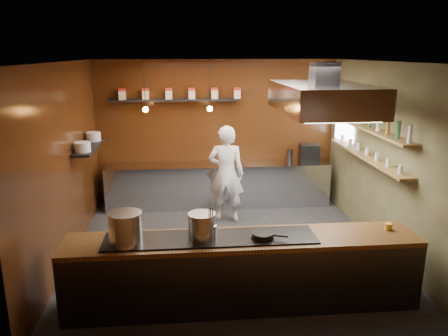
{
  "coord_description": "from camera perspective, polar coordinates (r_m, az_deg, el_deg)",
  "views": [
    {
      "loc": [
        -0.7,
        -6.54,
        3.14
      ],
      "look_at": [
        -0.05,
        0.4,
        1.28
      ],
      "focal_mm": 35.0,
      "sensor_mm": 36.0,
      "label": 1
    }
  ],
  "objects": [
    {
      "name": "plate_shelf",
      "position": [
        7.88,
        -17.26,
        2.61
      ],
      "size": [
        0.3,
        1.4,
        0.04
      ],
      "primitive_type": "cube",
      "color": "black",
      "rests_on": "left_wall"
    },
    {
      "name": "ceiling",
      "position": [
        6.58,
        0.78,
        13.71
      ],
      "size": [
        5.0,
        5.0,
        0.0
      ],
      "primitive_type": "plane",
      "rotation": [
        3.14,
        0.0,
        0.0
      ],
      "color": "silver",
      "rests_on": "back_wall"
    },
    {
      "name": "butter_jar",
      "position": [
        6.06,
        20.67,
        -7.15
      ],
      "size": [
        0.12,
        0.12,
        0.09
      ],
      "primitive_type": "cylinder",
      "rotation": [
        0.0,
        0.0,
        0.25
      ],
      "color": "gold",
      "rests_on": "pass_counter"
    },
    {
      "name": "stockpot_small",
      "position": [
        5.34,
        -2.88,
        -7.55
      ],
      "size": [
        0.41,
        0.41,
        0.32
      ],
      "primitive_type": "cylinder",
      "rotation": [
        0.0,
        0.0,
        -0.23
      ],
      "color": "silver",
      "rests_on": "pass_counter"
    },
    {
      "name": "bottle_shelf_lower",
      "position": [
        7.67,
        18.15,
        1.45
      ],
      "size": [
        0.26,
        2.8,
        0.04
      ],
      "primitive_type": "cube",
      "color": "olive",
      "rests_on": "right_wall"
    },
    {
      "name": "floor",
      "position": [
        7.29,
        0.69,
        -10.59
      ],
      "size": [
        5.0,
        5.0,
        0.0
      ],
      "primitive_type": "plane",
      "color": "black",
      "rests_on": "ground"
    },
    {
      "name": "storage_tins",
      "position": [
        8.94,
        -5.72,
        9.66
      ],
      "size": [
        2.43,
        0.13,
        0.22
      ],
      "color": "beige",
      "rests_on": "tin_shelf"
    },
    {
      "name": "pendant_left",
      "position": [
        8.33,
        -10.22,
        7.88
      ],
      "size": [
        0.1,
        0.1,
        0.95
      ],
      "color": "black",
      "rests_on": "ceiling"
    },
    {
      "name": "plate_stacks",
      "position": [
        7.86,
        -17.32,
        3.32
      ],
      "size": [
        0.26,
        1.16,
        0.16
      ],
      "color": "silver",
      "rests_on": "plate_shelf"
    },
    {
      "name": "back_wall",
      "position": [
        9.22,
        -0.9,
        4.67
      ],
      "size": [
        5.0,
        0.0,
        5.0
      ],
      "primitive_type": "plane",
      "rotation": [
        1.57,
        0.0,
        0.0
      ],
      "color": "#341209",
      "rests_on": "ground"
    },
    {
      "name": "right_wall",
      "position": [
        7.46,
        20.2,
        1.3
      ],
      "size": [
        0.0,
        5.0,
        5.0
      ],
      "primitive_type": "plane",
      "rotation": [
        1.57,
        0.0,
        -1.57
      ],
      "color": "#484229",
      "rests_on": "ground"
    },
    {
      "name": "bottle_shelf_upper",
      "position": [
        7.58,
        18.43,
        4.9
      ],
      "size": [
        0.26,
        2.8,
        0.04
      ],
      "primitive_type": "cube",
      "color": "olive",
      "rests_on": "right_wall"
    },
    {
      "name": "utensil_crock",
      "position": [
        5.33,
        -1.72,
        -8.37
      ],
      "size": [
        0.17,
        0.17,
        0.18
      ],
      "primitive_type": "cylinder",
      "rotation": [
        0.0,
        0.0,
        -0.27
      ],
      "color": "silver",
      "rests_on": "pass_counter"
    },
    {
      "name": "window_pane",
      "position": [
        8.91,
        15.52,
        6.38
      ],
      "size": [
        0.0,
        1.0,
        1.0
      ],
      "primitive_type": "plane",
      "rotation": [
        1.57,
        0.0,
        -1.57
      ],
      "color": "white",
      "rests_on": "right_wall"
    },
    {
      "name": "prep_counter",
      "position": [
        9.14,
        -0.72,
        -2.19
      ],
      "size": [
        4.6,
        0.65,
        0.9
      ],
      "primitive_type": "cube",
      "color": "silver",
      "rests_on": "floor"
    },
    {
      "name": "stockpot_large",
      "position": [
        5.31,
        -12.7,
        -7.67
      ],
      "size": [
        0.4,
        0.4,
        0.39
      ],
      "primitive_type": "cylinder",
      "rotation": [
        0.0,
        0.0,
        -0.02
      ],
      "color": "silver",
      "rests_on": "pass_counter"
    },
    {
      "name": "wine_glasses",
      "position": [
        7.65,
        18.2,
        2.07
      ],
      "size": [
        0.07,
        2.37,
        0.13
      ],
      "color": "silver",
      "rests_on": "bottle_shelf_lower"
    },
    {
      "name": "pass_counter",
      "position": [
        5.66,
        2.4,
        -13.28
      ],
      "size": [
        4.4,
        0.72,
        0.94
      ],
      "color": "#38383D",
      "rests_on": "floor"
    },
    {
      "name": "espresso_machine",
      "position": [
        9.32,
        11.04,
        1.92
      ],
      "size": [
        0.39,
        0.37,
        0.37
      ],
      "primitive_type": "cube",
      "rotation": [
        0.0,
        0.0,
        -0.04
      ],
      "color": "black",
      "rests_on": "prep_counter"
    },
    {
      "name": "chef",
      "position": [
        8.19,
        0.29,
        -0.78
      ],
      "size": [
        0.74,
        0.56,
        1.84
      ],
      "primitive_type": "imported",
      "rotation": [
        0.0,
        0.0,
        2.95
      ],
      "color": "white",
      "rests_on": "floor"
    },
    {
      "name": "left_wall",
      "position": [
        6.98,
        -20.13,
        0.41
      ],
      "size": [
        0.0,
        5.0,
        5.0
      ],
      "primitive_type": "plane",
      "rotation": [
        1.57,
        0.0,
        1.57
      ],
      "color": "#341209",
      "rests_on": "ground"
    },
    {
      "name": "extractor_hood",
      "position": [
        6.49,
        12.78,
        8.95
      ],
      "size": [
        1.2,
        2.0,
        0.72
      ],
      "color": "#38383D",
      "rests_on": "ceiling"
    },
    {
      "name": "pendant_right",
      "position": [
        8.32,
        -1.88,
        8.09
      ],
      "size": [
        0.1,
        0.1,
        0.95
      ],
      "color": "black",
      "rests_on": "ceiling"
    },
    {
      "name": "frying_pan",
      "position": [
        5.4,
        5.11,
        -8.79
      ],
      "size": [
        0.43,
        0.28,
        0.07
      ],
      "color": "black",
      "rests_on": "pass_counter"
    },
    {
      "name": "bottles",
      "position": [
        7.56,
        18.52,
        5.95
      ],
      "size": [
        0.06,
        2.66,
        0.24
      ],
      "color": "silver",
      "rests_on": "bottle_shelf_upper"
    },
    {
      "name": "tin_shelf",
      "position": [
        8.95,
        -6.67,
        8.8
      ],
      "size": [
        2.6,
        0.26,
        0.04
      ],
      "primitive_type": "cube",
      "color": "black",
      "rests_on": "back_wall"
    }
  ]
}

